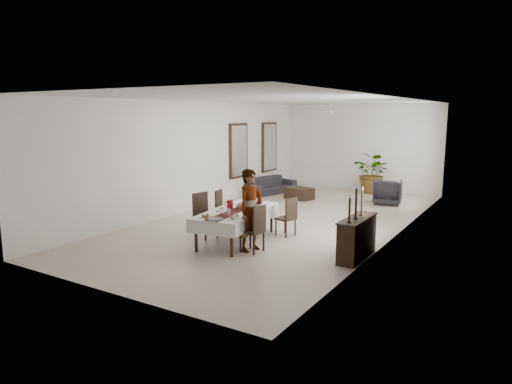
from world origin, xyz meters
The scene contains 88 objects.
floor centered at (0.00, 0.00, 0.00)m, with size 6.00×12.00×0.00m, color beige.
ceiling centered at (0.00, 0.00, 3.20)m, with size 6.00×12.00×0.02m, color silver.
wall_back centered at (0.00, 6.00, 1.60)m, with size 6.00×0.02×3.20m, color white.
wall_front centered at (0.00, -6.00, 1.60)m, with size 6.00×0.02×3.20m, color white.
wall_left centered at (-3.00, 0.00, 1.60)m, with size 0.02×12.00×3.20m, color white.
wall_right centered at (3.00, 0.00, 1.60)m, with size 0.02×12.00×3.20m, color white.
dining_table_top centered at (0.07, -2.44, 0.68)m, with size 0.94×2.25×0.05m, color black.
table_leg_fl centered at (-0.19, -3.55, 0.33)m, with size 0.07×0.07×0.66m, color black.
table_leg_fr centered at (0.62, -3.44, 0.33)m, with size 0.07×0.07×0.66m, color black.
table_leg_bl centered at (-0.48, -1.44, 0.33)m, with size 0.07×0.07×0.66m, color black.
table_leg_br centered at (0.34, -1.33, 0.33)m, with size 0.07×0.07×0.66m, color black.
tablecloth_top centered at (0.07, -2.44, 0.71)m, with size 1.11×2.42×0.01m, color white.
tablecloth_drape_left centered at (-0.47, -2.51, 0.57)m, with size 0.01×2.42×0.28m, color white.
tablecloth_drape_right centered at (0.61, -2.37, 0.57)m, with size 0.01×2.42×0.28m, color silver.
tablecloth_drape_near centered at (0.23, -3.63, 0.57)m, with size 1.11×0.01×0.28m, color silver.
tablecloth_drape_far centered at (-0.09, -1.25, 0.57)m, with size 1.11×0.01×0.28m, color white.
table_runner centered at (0.07, -2.44, 0.71)m, with size 0.33×2.34×0.00m, color #521B17.
red_pitcher centered at (-0.18, -2.33, 0.81)m, with size 0.14×0.14×0.19m, color maroon.
pitcher_handle centered at (-0.26, -2.34, 0.81)m, with size 0.11×0.11×0.02m, color maroon.
wine_glass_near centered at (0.26, -3.03, 0.79)m, with size 0.07×0.07×0.16m, color white.
wine_glass_mid centered at (0.05, -2.96, 0.79)m, with size 0.07×0.07×0.16m, color white.
wine_glass_far centered at (0.11, -2.39, 0.79)m, with size 0.07×0.07×0.16m, color white.
teacup_right centered at (0.43, -2.96, 0.74)m, with size 0.08×0.08×0.06m, color white.
saucer_right centered at (0.43, -2.96, 0.72)m, with size 0.14×0.14×0.01m, color silver.
teacup_left centered at (-0.16, -2.80, 0.74)m, with size 0.08×0.08×0.06m, color white.
saucer_left centered at (-0.16, -2.80, 0.72)m, with size 0.14×0.14×0.01m, color white.
plate_near_right centered at (0.49, -3.23, 0.72)m, with size 0.22×0.22×0.01m, color silver.
bread_near_right centered at (0.49, -3.23, 0.75)m, with size 0.08×0.08×0.08m, color tan.
plate_near_left centered at (-0.11, -3.17, 0.72)m, with size 0.22×0.22×0.01m, color white.
plate_far_left centered at (-0.30, -1.97, 0.72)m, with size 0.22×0.22×0.01m, color white.
serving_tray centered at (0.20, -3.41, 0.72)m, with size 0.34×0.34×0.02m, color #414045.
jam_jar_a centered at (0.00, -3.47, 0.75)m, with size 0.06×0.06×0.07m, color #985516.
jam_jar_b centered at (-0.10, -3.43, 0.75)m, with size 0.06×0.06×0.07m, color #8C6114.
jam_jar_c centered at (-0.06, -3.33, 0.75)m, with size 0.06×0.06×0.07m, color #905414.
fruit_basket centered at (0.09, -2.20, 0.76)m, with size 0.28×0.28×0.09m, color brown.
fruit_red centered at (0.11, -2.18, 0.83)m, with size 0.08×0.08×0.08m, color #9D0F11.
fruit_green centered at (0.05, -2.18, 0.83)m, with size 0.07×0.07×0.07m, color #577A24.
fruit_yellow centered at (0.09, -2.25, 0.83)m, with size 0.08×0.08×0.08m, color gold.
chair_right_near_seat centered at (0.78, -2.93, 0.44)m, with size 0.42×0.42×0.05m, color black.
chair_right_near_leg_fl centered at (0.94, -3.11, 0.21)m, with size 0.04×0.04×0.42m, color black.
chair_right_near_leg_fr centered at (0.97, -2.77, 0.21)m, with size 0.04×0.04×0.42m, color black.
chair_right_near_leg_bl centered at (0.60, -3.09, 0.21)m, with size 0.04×0.04×0.42m, color black.
chair_right_near_leg_br centered at (0.63, -2.74, 0.21)m, with size 0.04×0.04×0.42m, color black.
chair_right_near_back centered at (0.97, -2.94, 0.73)m, with size 0.42×0.04×0.54m, color black.
chair_right_far_seat centered at (0.78, -1.43, 0.41)m, with size 0.39×0.39×0.04m, color black.
chair_right_far_leg_fl centered at (0.89, -1.62, 0.19)m, with size 0.04×0.04×0.39m, color black.
chair_right_far_leg_fr centered at (0.97, -1.31, 0.19)m, with size 0.04×0.04×0.39m, color black.
chair_right_far_leg_bl centered at (0.58, -1.54, 0.19)m, with size 0.04×0.04×0.39m, color black.
chair_right_far_leg_br centered at (0.66, -1.23, 0.19)m, with size 0.04×0.04×0.39m, color black.
chair_right_far_back centered at (0.95, -1.47, 0.68)m, with size 0.39×0.04×0.50m, color black.
chair_left_near_seat centered at (-0.71, -2.55, 0.46)m, with size 0.44×0.44×0.05m, color black.
chair_left_near_leg_fl centered at (-0.85, -2.33, 0.22)m, with size 0.04×0.04×0.43m, color black.
chair_left_near_leg_fr centered at (-0.92, -2.68, 0.22)m, with size 0.04×0.04×0.43m, color black.
chair_left_near_leg_bl centered at (-0.49, -2.41, 0.22)m, with size 0.04×0.04×0.43m, color black.
chair_left_near_leg_br centered at (-0.57, -2.76, 0.22)m, with size 0.04×0.04×0.43m, color black.
chair_left_near_back centered at (-0.90, -2.50, 0.76)m, with size 0.44×0.04×0.56m, color black.
chair_left_far_seat centered at (-0.84, -1.57, 0.42)m, with size 0.41×0.41×0.05m, color black.
chair_left_far_leg_fl centered at (-1.04, -1.45, 0.20)m, with size 0.04×0.04×0.40m, color black.
chair_left_far_leg_fr centered at (-0.97, -1.77, 0.20)m, with size 0.04×0.04×0.40m, color black.
chair_left_far_leg_bl centered at (-0.72, -1.37, 0.20)m, with size 0.04×0.04×0.40m, color black.
chair_left_far_leg_br centered at (-0.64, -1.69, 0.20)m, with size 0.04×0.04×0.40m, color black.
chair_left_far_back centered at (-1.02, -1.61, 0.70)m, with size 0.41×0.04×0.52m, color black.
woman centered at (0.71, -2.86, 0.86)m, with size 0.63×0.41×1.72m, color gray.
sideboard_body centered at (2.78, -2.20, 0.40)m, with size 0.35×1.33×0.80m, color black.
sideboard_top centered at (2.78, -2.20, 0.81)m, with size 0.39×1.38×0.03m, color black.
candlestick_near_base centered at (2.78, -2.69, 0.84)m, with size 0.09×0.09×0.03m, color black.
candlestick_near_shaft centered at (2.78, -2.69, 1.07)m, with size 0.04×0.04×0.44m, color black.
candlestick_near_candle centered at (2.78, -2.69, 1.33)m, with size 0.03×0.03×0.07m, color beige.
candlestick_mid_base centered at (2.78, -2.33, 0.84)m, with size 0.09×0.09×0.03m, color black.
candlestick_mid_shaft centered at (2.78, -2.33, 1.14)m, with size 0.04×0.04×0.58m, color black.
candlestick_mid_candle centered at (2.78, -2.33, 1.46)m, with size 0.03×0.03×0.07m, color beige.
candlestick_far_base centered at (2.78, -1.98, 0.84)m, with size 0.09×0.09×0.03m, color black.
candlestick_far_shaft centered at (2.78, -1.98, 1.10)m, with size 0.04×0.04×0.49m, color black.
candlestick_far_candle centered at (2.78, -1.98, 1.37)m, with size 0.03×0.03×0.07m, color beige.
sofa centered at (-2.44, 3.47, 0.30)m, with size 2.04×0.80×0.60m, color #2D2A30.
armchair centered at (1.75, 3.66, 0.40)m, with size 0.85×0.87×0.79m, color #29262B.
coffee_table centered at (-1.02, 2.95, 0.20)m, with size 0.89×0.59×0.40m, color black.
potted_plant centered at (0.73, 5.42, 0.73)m, with size 1.32×1.14×1.47m, color #265220.
mirror_frame_near centered at (-2.96, 2.20, 1.60)m, with size 0.06×1.05×1.85m, color black.
mirror_glass_near centered at (-2.92, 2.20, 1.60)m, with size 0.01×0.90×1.70m, color silver.
mirror_frame_far centered at (-2.96, 4.30, 1.60)m, with size 0.06×1.05×1.85m, color black.
mirror_glass_far centered at (-2.92, 4.30, 1.60)m, with size 0.01×0.90×1.70m, color silver.
fan_rod centered at (0.00, 3.00, 3.10)m, with size 0.04×0.04×0.20m, color silver.
fan_hub centered at (0.00, 3.00, 2.90)m, with size 0.16×0.16×0.08m, color silver.
fan_blade_n centered at (0.00, 3.35, 2.90)m, with size 0.10×0.55×0.01m, color white.
fan_blade_s centered at (0.00, 2.65, 2.90)m, with size 0.10×0.55×0.01m, color white.
fan_blade_e centered at (0.35, 3.00, 2.90)m, with size 0.55×0.10×0.01m, color white.
fan_blade_w centered at (-0.35, 3.00, 2.90)m, with size 0.55×0.10×0.01m, color white.
Camera 1 is at (5.64, -10.69, 2.83)m, focal length 32.00 mm.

